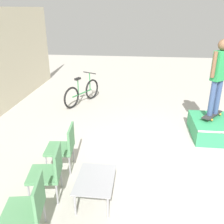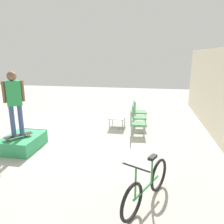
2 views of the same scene
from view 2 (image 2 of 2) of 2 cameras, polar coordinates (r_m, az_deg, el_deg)
name	(u,v)px [view 2 (image 2 of 2)]	position (r m, az deg, el deg)	size (l,w,h in m)	color
ground_plane	(68,137)	(7.78, -11.51, -6.38)	(24.00, 24.00, 0.00)	#B7B2A8
skate_ramp_box	(23,142)	(7.16, -22.26, -7.35)	(1.31, 0.99, 0.43)	#339E60
skateboard_on_ramp	(18,135)	(6.92, -23.26, -5.64)	(0.74, 0.64, 0.07)	#2D2D2D
person_skater	(14,98)	(6.65, -24.20, 3.30)	(0.39, 0.46, 1.82)	#384C7A
coffee_table	(117,118)	(8.57, 1.39, -1.50)	(0.84, 0.60, 0.42)	#9E9EA3
patio_chair_left	(138,110)	(9.22, 6.80, 0.47)	(0.60, 0.60, 0.90)	#99999E
patio_chair_center	(137,115)	(8.44, 6.47, -0.84)	(0.59, 0.59, 0.90)	#99999E
patio_chair_right	(135,121)	(7.67, 6.08, -2.42)	(0.57, 0.57, 0.90)	#99999E
bicycle	(147,186)	(4.37, 9.03, -18.58)	(1.61, 0.85, 0.96)	black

